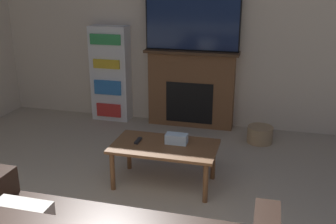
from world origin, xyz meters
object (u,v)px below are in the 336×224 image
fireplace (191,89)px  tv (192,22)px  coffee_table (164,150)px  storage_basket (260,134)px  bookshelf (111,74)px

fireplace → tv: bearing=-90.0°
tv → coffee_table: (0.09, -1.75, -1.09)m
fireplace → storage_basket: 1.17m
bookshelf → storage_basket: 2.32m
bookshelf → storage_basket: (2.21, -0.37, -0.59)m
tv → coffee_table: size_ratio=1.22×
storage_basket → bookshelf: bearing=170.5°
coffee_table → storage_basket: 1.68m
coffee_table → fireplace: bearing=92.8°
bookshelf → fireplace: bearing=1.1°
tv → coffee_table: tv is taller
storage_basket → coffee_table: bearing=-123.7°
fireplace → coffee_table: (0.09, -1.77, -0.16)m
fireplace → storage_basket: (1.01, -0.40, -0.44)m
coffee_table → bookshelf: size_ratio=0.76×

